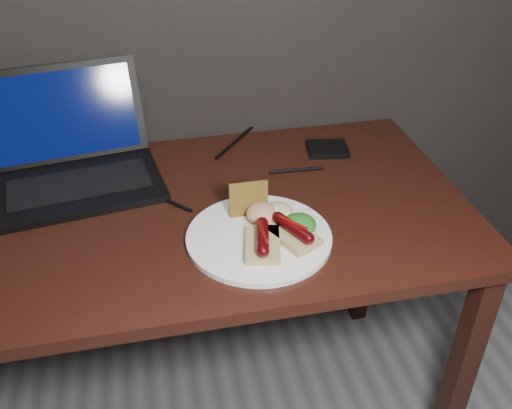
{
  "coord_description": "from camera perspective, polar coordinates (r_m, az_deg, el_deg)",
  "views": [
    {
      "loc": [
        -0.02,
        0.3,
        1.49
      ],
      "look_at": [
        0.19,
        1.27,
        0.82
      ],
      "focal_mm": 40.0,
      "sensor_mm": 36.0,
      "label": 1
    }
  ],
  "objects": [
    {
      "name": "desk_cables",
      "position": [
        1.43,
        -8.43,
        2.66
      ],
      "size": [
        0.82,
        0.42,
        0.01
      ],
      "color": "black",
      "rests_on": "desk"
    },
    {
      "name": "salad_greens",
      "position": [
        1.21,
        4.39,
        -2.0
      ],
      "size": [
        0.07,
        0.07,
        0.04
      ],
      "primitive_type": "ellipsoid",
      "color": "#105214",
      "rests_on": "plate"
    },
    {
      "name": "coleslaw_mound",
      "position": [
        1.25,
        2.25,
        -0.73
      ],
      "size": [
        0.06,
        0.06,
        0.04
      ],
      "primitive_type": "ellipsoid",
      "color": "silver",
      "rests_on": "plate"
    },
    {
      "name": "crispbread",
      "position": [
        1.24,
        -0.75,
        0.54
      ],
      "size": [
        0.09,
        0.01,
        0.08
      ],
      "primitive_type": "cube",
      "color": "olive",
      "rests_on": "plate"
    },
    {
      "name": "salsa_mound",
      "position": [
        1.24,
        0.67,
        -0.88
      ],
      "size": [
        0.07,
        0.07,
        0.04
      ],
      "primitive_type": "ellipsoid",
      "color": "#A72310",
      "rests_on": "plate"
    },
    {
      "name": "plate",
      "position": [
        1.21,
        0.3,
        -3.29
      ],
      "size": [
        0.35,
        0.35,
        0.01
      ],
      "primitive_type": "cylinder",
      "rotation": [
        0.0,
        0.0,
        0.16
      ],
      "color": "white",
      "rests_on": "desk"
    },
    {
      "name": "laptop",
      "position": [
        1.46,
        -17.75,
        4.34
      ],
      "size": [
        0.43,
        0.39,
        0.25
      ],
      "color": "black",
      "rests_on": "desk"
    },
    {
      "name": "desk",
      "position": [
        1.36,
        -8.75,
        -3.85
      ],
      "size": [
        1.4,
        0.7,
        0.75
      ],
      "color": "#34140D",
      "rests_on": "ground"
    },
    {
      "name": "bread_sausage_right",
      "position": [
        1.19,
        3.68,
        -2.77
      ],
      "size": [
        0.11,
        0.13,
        0.04
      ],
      "color": "#D6C17E",
      "rests_on": "plate"
    },
    {
      "name": "hard_drive",
      "position": [
        1.55,
        7.17,
        5.55
      ],
      "size": [
        0.12,
        0.1,
        0.02
      ],
      "primitive_type": "cube",
      "rotation": [
        0.0,
        0.0,
        -0.15
      ],
      "color": "black",
      "rests_on": "desk"
    },
    {
      "name": "bread_sausage_center",
      "position": [
        1.16,
        0.67,
        -3.68
      ],
      "size": [
        0.09,
        0.13,
        0.04
      ],
      "color": "#D6C17E",
      "rests_on": "plate"
    }
  ]
}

